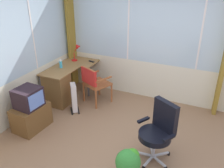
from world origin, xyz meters
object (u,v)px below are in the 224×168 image
at_px(potted_plant, 128,163).
at_px(office_chair, 159,128).
at_px(spray_bottle, 61,63).
at_px(space_heater, 74,97).
at_px(tv_remote, 92,61).
at_px(tv_on_stand, 30,111).
at_px(desk, 58,86).
at_px(desk_lamp, 77,50).
at_px(wooden_armchair, 93,81).

bearing_deg(potted_plant, office_chair, -23.46).
relative_size(spray_bottle, space_heater, 0.34).
distance_m(tv_remote, potted_plant, 2.90).
relative_size(tv_remote, office_chair, 0.15).
relative_size(spray_bottle, potted_plant, 0.45).
distance_m(spray_bottle, tv_on_stand, 1.34).
bearing_deg(tv_remote, potted_plant, -127.12).
bearing_deg(desk, desk_lamp, -0.73).
bearing_deg(wooden_armchair, space_heater, 154.04).
height_order(desk_lamp, tv_remote, desk_lamp).
bearing_deg(space_heater, potted_plant, -126.21).
xyz_separation_m(wooden_armchair, office_chair, (-1.08, -1.72, -0.01)).
relative_size(space_heater, potted_plant, 1.31).
height_order(wooden_armchair, potted_plant, wooden_armchair).
xyz_separation_m(desk, wooden_armchair, (0.28, -0.71, 0.15)).
relative_size(desk, potted_plant, 2.84).
bearing_deg(wooden_armchair, desk, 111.90).
xyz_separation_m(spray_bottle, potted_plant, (-1.63, -2.23, -0.57)).
distance_m(desk_lamp, tv_on_stand, 1.94).
bearing_deg(desk_lamp, tv_remote, -88.23).
xyz_separation_m(desk_lamp, tv_remote, (0.01, -0.36, -0.24)).
bearing_deg(potted_plant, space_heater, 53.79).
height_order(desk_lamp, space_heater, desk_lamp).
distance_m(spray_bottle, space_heater, 0.86).
bearing_deg(space_heater, tv_on_stand, 154.71).
height_order(tv_remote, space_heater, tv_remote).
relative_size(desk_lamp, spray_bottle, 1.80).
height_order(desk, potted_plant, desk).
bearing_deg(tv_on_stand, space_heater, -25.29).
bearing_deg(wooden_armchair, spray_bottle, 93.24).
relative_size(wooden_armchair, potted_plant, 1.80).
relative_size(desk, space_heater, 2.16).
height_order(desk_lamp, tv_on_stand, desk_lamp).
relative_size(desk, desk_lamp, 3.51).
bearing_deg(spray_bottle, potted_plant, -126.10).
distance_m(spray_bottle, wooden_armchair, 0.82).
distance_m(wooden_armchair, potted_plant, 2.24).
xyz_separation_m(spray_bottle, space_heater, (-0.40, -0.55, -0.53)).
height_order(desk, desk_lamp, desk_lamp).
distance_m(desk, office_chair, 2.56).
bearing_deg(potted_plant, tv_remote, 38.82).
relative_size(office_chair, space_heater, 1.54).
relative_size(wooden_armchair, space_heater, 1.37).
height_order(wooden_armchair, tv_on_stand, wooden_armchair).
height_order(office_chair, tv_on_stand, office_chair).
height_order(tv_on_stand, potted_plant, tv_on_stand).
relative_size(desk, office_chair, 1.40).
height_order(desk, office_chair, office_chair).
distance_m(desk, wooden_armchair, 0.78).
distance_m(desk, spray_bottle, 0.51).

